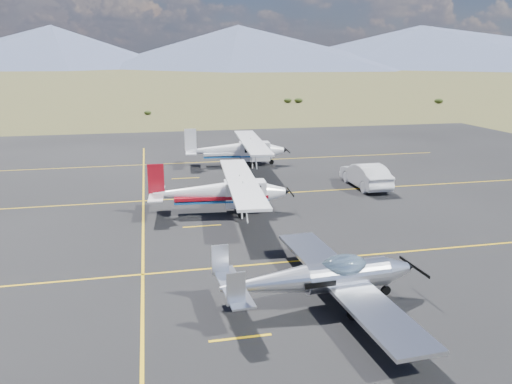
{
  "coord_description": "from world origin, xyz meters",
  "views": [
    {
      "loc": [
        -5.45,
        -17.15,
        8.46
      ],
      "look_at": [
        -0.05,
        7.82,
        1.6
      ],
      "focal_mm": 35.0,
      "sensor_mm": 36.0,
      "label": 1
    }
  ],
  "objects_px": {
    "aircraft_plain": "(237,149)",
    "sedan": "(366,175)",
    "aircraft_cessna": "(221,191)",
    "aircraft_low_wing": "(324,278)"
  },
  "relations": [
    {
      "from": "aircraft_plain",
      "to": "sedan",
      "type": "distance_m",
      "value": 11.4
    },
    {
      "from": "sedan",
      "to": "aircraft_cessna",
      "type": "bearing_deg",
      "value": 19.49
    },
    {
      "from": "aircraft_low_wing",
      "to": "aircraft_cessna",
      "type": "distance_m",
      "value": 11.68
    },
    {
      "from": "aircraft_plain",
      "to": "sedan",
      "type": "bearing_deg",
      "value": -46.09
    },
    {
      "from": "aircraft_cessna",
      "to": "sedan",
      "type": "bearing_deg",
      "value": 24.23
    },
    {
      "from": "aircraft_cessna",
      "to": "sedan",
      "type": "height_order",
      "value": "aircraft_cessna"
    },
    {
      "from": "aircraft_cessna",
      "to": "sedan",
      "type": "relative_size",
      "value": 2.29
    },
    {
      "from": "aircraft_low_wing",
      "to": "aircraft_cessna",
      "type": "relative_size",
      "value": 0.86
    },
    {
      "from": "aircraft_cessna",
      "to": "sedan",
      "type": "distance_m",
      "value": 11.06
    },
    {
      "from": "aircraft_low_wing",
      "to": "aircraft_plain",
      "type": "bearing_deg",
      "value": 83.72
    }
  ]
}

